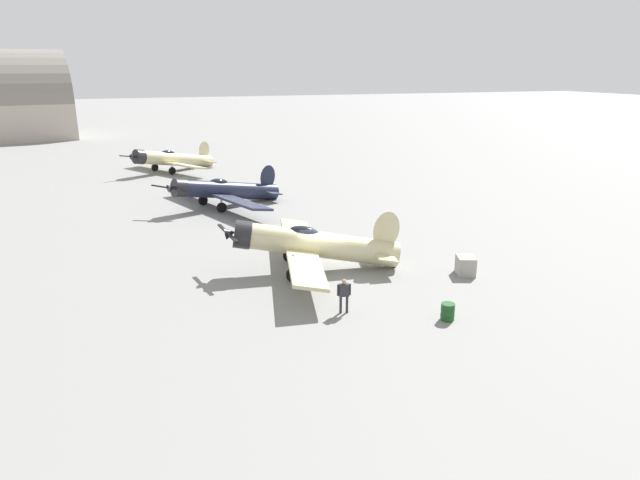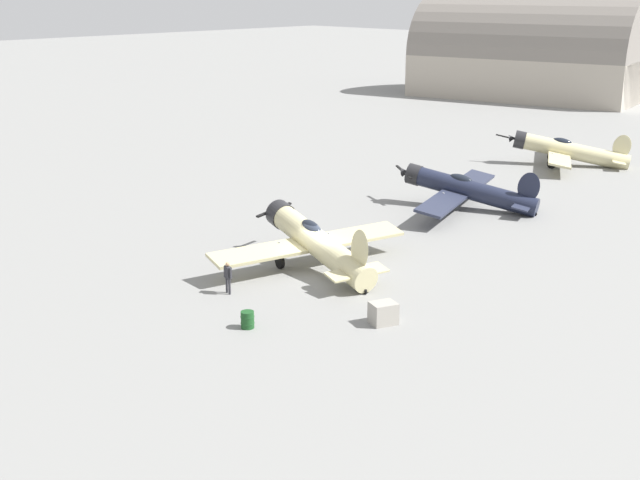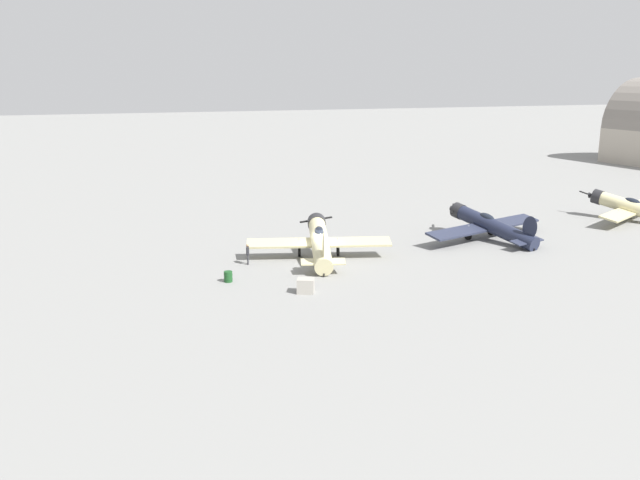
{
  "view_description": "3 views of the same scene",
  "coord_description": "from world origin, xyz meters",
  "px_view_note": "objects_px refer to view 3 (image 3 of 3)",
  "views": [
    {
      "loc": [
        28.06,
        -10.04,
        11.01
      ],
      "look_at": [
        0.0,
        -0.0,
        1.8
      ],
      "focal_mm": 31.4,
      "sensor_mm": 36.0,
      "label": 1
    },
    {
      "loc": [
        31.87,
        31.27,
        15.25
      ],
      "look_at": [
        0.0,
        -0.0,
        1.8
      ],
      "focal_mm": 48.06,
      "sensor_mm": 36.0,
      "label": 2
    },
    {
      "loc": [
        15.78,
        51.32,
        15.33
      ],
      "look_at": [
        0.0,
        -0.0,
        1.8
      ],
      "focal_mm": 38.39,
      "sensor_mm": 36.0,
      "label": 3
    }
  ],
  "objects_px": {
    "airplane_far_line": "(636,209)",
    "equipment_crate": "(306,286)",
    "fuel_drum": "(228,277)",
    "airplane_foreground": "(320,241)",
    "ground_crew_mechanic": "(248,252)",
    "airplane_mid_apron": "(490,225)"
  },
  "relations": [
    {
      "from": "airplane_foreground",
      "to": "airplane_far_line",
      "type": "distance_m",
      "value": 35.48
    },
    {
      "from": "ground_crew_mechanic",
      "to": "airplane_mid_apron",
      "type": "bearing_deg",
      "value": 16.0
    },
    {
      "from": "airplane_foreground",
      "to": "equipment_crate",
      "type": "relative_size",
      "value": 8.29
    },
    {
      "from": "airplane_foreground",
      "to": "fuel_drum",
      "type": "xyz_separation_m",
      "value": [
        8.21,
        3.75,
        -1.18
      ]
    },
    {
      "from": "airplane_far_line",
      "to": "equipment_crate",
      "type": "relative_size",
      "value": 7.75
    },
    {
      "from": "airplane_far_line",
      "to": "equipment_crate",
      "type": "xyz_separation_m",
      "value": [
        38.66,
        12.09,
        -0.81
      ]
    },
    {
      "from": "airplane_far_line",
      "to": "equipment_crate",
      "type": "bearing_deg",
      "value": 77.44
    },
    {
      "from": "airplane_foreground",
      "to": "ground_crew_mechanic",
      "type": "relative_size",
      "value": 7.14
    },
    {
      "from": "airplane_mid_apron",
      "to": "ground_crew_mechanic",
      "type": "relative_size",
      "value": 7.98
    },
    {
      "from": "airplane_foreground",
      "to": "airplane_far_line",
      "type": "height_order",
      "value": "airplane_foreground"
    },
    {
      "from": "airplane_far_line",
      "to": "fuel_drum",
      "type": "relative_size",
      "value": 14.02
    },
    {
      "from": "airplane_foreground",
      "to": "ground_crew_mechanic",
      "type": "bearing_deg",
      "value": 99.25
    },
    {
      "from": "airplane_foreground",
      "to": "airplane_mid_apron",
      "type": "xyz_separation_m",
      "value": [
        -16.86,
        -1.85,
        -0.21
      ]
    },
    {
      "from": "airplane_far_line",
      "to": "ground_crew_mechanic",
      "type": "xyz_separation_m",
      "value": [
        41.13,
        3.81,
        -0.31
      ]
    },
    {
      "from": "airplane_mid_apron",
      "to": "equipment_crate",
      "type": "distance_m",
      "value": 22.52
    },
    {
      "from": "airplane_mid_apron",
      "to": "airplane_far_line",
      "type": "distance_m",
      "value": 18.51
    },
    {
      "from": "ground_crew_mechanic",
      "to": "fuel_drum",
      "type": "xyz_separation_m",
      "value": [
        2.3,
        4.16,
        -0.62
      ]
    },
    {
      "from": "airplane_foreground",
      "to": "fuel_drum",
      "type": "height_order",
      "value": "airplane_foreground"
    },
    {
      "from": "airplane_foreground",
      "to": "airplane_far_line",
      "type": "bearing_deg",
      "value": -69.96
    },
    {
      "from": "airplane_foreground",
      "to": "fuel_drum",
      "type": "bearing_deg",
      "value": 127.76
    },
    {
      "from": "fuel_drum",
      "to": "ground_crew_mechanic",
      "type": "bearing_deg",
      "value": -118.97
    },
    {
      "from": "airplane_foreground",
      "to": "ground_crew_mechanic",
      "type": "xyz_separation_m",
      "value": [
        5.9,
        -0.41,
        -0.56
      ]
    }
  ]
}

